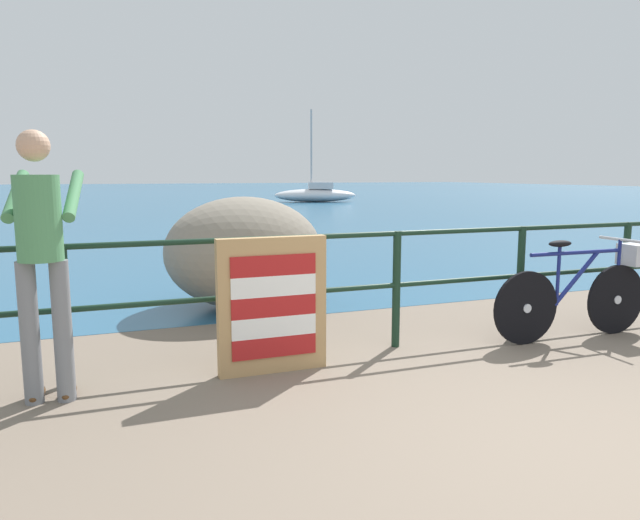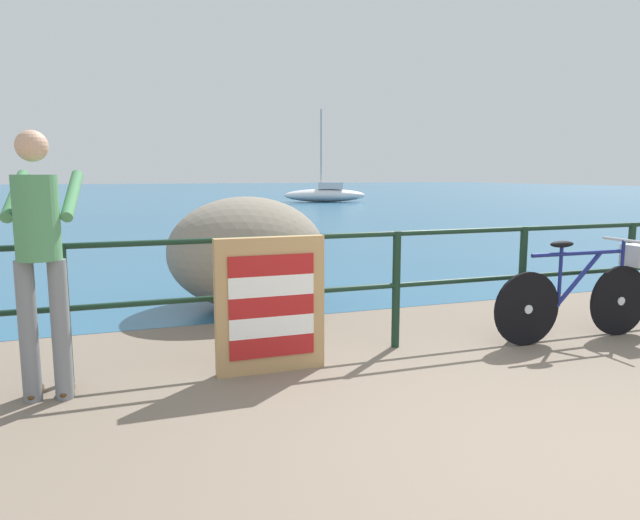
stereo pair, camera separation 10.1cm
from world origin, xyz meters
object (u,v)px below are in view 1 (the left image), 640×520
(breakwater_boulder_main, at_px, (244,252))
(bicycle, at_px, (586,288))
(person_at_railing, at_px, (42,254))
(folded_deckchair_stack, at_px, (273,305))
(sailboat, at_px, (316,194))

(breakwater_boulder_main, bearing_deg, bicycle, -41.91)
(person_at_railing, xyz_separation_m, breakwater_boulder_main, (1.88, 2.30, -0.37))
(person_at_railing, bearing_deg, folded_deckchair_stack, -82.03)
(bicycle, xyz_separation_m, breakwater_boulder_main, (-2.65, 2.37, 0.16))
(person_at_railing, bearing_deg, sailboat, -16.90)
(bicycle, bearing_deg, sailboat, 75.83)
(person_at_railing, distance_m, breakwater_boulder_main, 2.99)
(sailboat, bearing_deg, bicycle, 91.13)
(bicycle, height_order, person_at_railing, person_at_railing)
(breakwater_boulder_main, distance_m, sailboat, 25.17)
(bicycle, xyz_separation_m, person_at_railing, (-4.52, 0.07, 0.53))
(bicycle, height_order, breakwater_boulder_main, breakwater_boulder_main)
(folded_deckchair_stack, xyz_separation_m, sailboat, (9.82, 25.58, -0.10))
(breakwater_boulder_main, relative_size, sailboat, 0.36)
(folded_deckchair_stack, bearing_deg, bicycle, -1.90)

